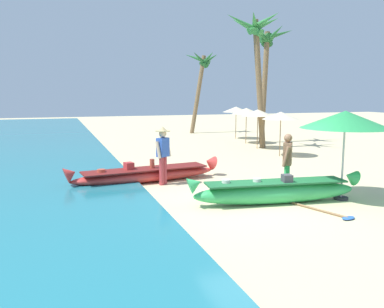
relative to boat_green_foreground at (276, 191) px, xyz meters
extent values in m
plane|color=beige|center=(-0.40, 0.09, -0.30)|extent=(80.00, 80.00, 0.00)
ellipsoid|color=#38B760|center=(0.00, 0.00, -0.04)|extent=(4.19, 1.16, 0.53)
cone|color=#38B760|center=(2.01, -0.25, 0.28)|extent=(0.44, 0.44, 0.46)
cone|color=#38B760|center=(-2.00, 0.25, 0.28)|extent=(0.44, 0.44, 0.46)
cube|color=#1E6435|center=(0.00, 0.00, 0.23)|extent=(3.54, 1.09, 0.04)
cylinder|color=silver|center=(-1.23, 0.24, 0.28)|extent=(0.20, 0.20, 0.10)
cylinder|color=silver|center=(-0.46, 0.12, 0.28)|extent=(0.20, 0.20, 0.10)
cube|color=#424247|center=(0.21, -0.14, 0.33)|extent=(0.26, 0.29, 0.20)
ellipsoid|color=red|center=(-2.49, 3.38, -0.10)|extent=(4.59, 1.35, 0.40)
cone|color=red|center=(-0.30, 3.66, 0.15)|extent=(0.48, 0.51, 0.53)
cone|color=red|center=(-4.69, 3.09, 0.15)|extent=(0.48, 0.51, 0.53)
cube|color=maroon|center=(-2.49, 3.38, 0.10)|extent=(3.88, 1.27, 0.04)
cylinder|color=#B74C38|center=(-3.84, 3.23, 0.15)|extent=(0.23, 0.23, 0.10)
cube|color=#B73333|center=(-3.00, 3.42, 0.21)|extent=(0.30, 0.34, 0.22)
cylinder|color=#B74C38|center=(-2.29, 3.38, 0.25)|extent=(0.14, 0.14, 0.30)
cylinder|color=#B2383D|center=(-2.03, 2.91, 0.12)|extent=(0.14, 0.14, 0.84)
cylinder|color=#B2383D|center=(-2.14, 2.83, 0.12)|extent=(0.14, 0.14, 0.84)
cube|color=#3356B2|center=(-2.09, 2.87, 0.81)|extent=(0.42, 0.39, 0.55)
cylinder|color=beige|center=(-1.89, 2.99, 0.76)|extent=(0.19, 0.21, 0.51)
cylinder|color=beige|center=(-2.26, 2.72, 0.76)|extent=(0.19, 0.21, 0.51)
sphere|color=beige|center=(-2.09, 2.87, 1.21)|extent=(0.22, 0.22, 0.22)
cylinder|color=tan|center=(-2.09, 2.87, 1.29)|extent=(0.44, 0.44, 0.02)
cone|color=tan|center=(-2.09, 2.87, 1.36)|extent=(0.26, 0.26, 0.12)
cylinder|color=green|center=(0.75, 0.72, 0.09)|extent=(0.14, 0.14, 0.78)
cylinder|color=green|center=(0.83, 0.84, 0.09)|extent=(0.14, 0.14, 0.78)
cube|color=brown|center=(0.79, 0.78, 0.78)|extent=(0.39, 0.42, 0.60)
cylinder|color=brown|center=(0.64, 0.60, 0.73)|extent=(0.21, 0.19, 0.54)
cylinder|color=brown|center=(0.91, 0.98, 0.73)|extent=(0.21, 0.19, 0.54)
sphere|color=brown|center=(0.79, 0.78, 1.20)|extent=(0.22, 0.22, 0.22)
cylinder|color=#B7B7BC|center=(1.77, -0.22, 0.81)|extent=(0.05, 0.05, 2.23)
cone|color=#28934C|center=(1.77, -0.22, 1.73)|extent=(2.19, 2.19, 0.44)
cylinder|color=#333338|center=(1.77, -0.22, -0.27)|extent=(0.36, 0.36, 0.06)
cylinder|color=#8E6B47|center=(4.06, 6.54, 0.65)|extent=(0.04, 0.04, 1.90)
cone|color=beige|center=(4.06, 6.54, 1.45)|extent=(1.60, 1.60, 0.32)
cylinder|color=#8E6B47|center=(4.32, 9.06, 0.65)|extent=(0.04, 0.04, 1.90)
cone|color=beige|center=(4.32, 9.06, 1.45)|extent=(1.60, 1.60, 0.32)
cylinder|color=#8E6B47|center=(4.72, 11.09, 0.65)|extent=(0.04, 0.04, 1.90)
cone|color=beige|center=(4.72, 11.09, 1.45)|extent=(1.60, 1.60, 0.32)
cylinder|color=#8E6B47|center=(5.16, 13.34, 0.65)|extent=(0.04, 0.04, 1.90)
cone|color=beige|center=(5.16, 13.34, 1.45)|extent=(1.60, 1.60, 0.32)
cylinder|color=brown|center=(4.23, 17.47, 2.30)|extent=(1.15, 0.28, 5.25)
cone|color=#23602D|center=(5.07, 17.51, 4.68)|extent=(1.48, 0.51, 1.04)
cone|color=#23602D|center=(4.84, 17.82, 4.65)|extent=(0.93, 1.39, 1.09)
cone|color=#23602D|center=(4.30, 17.83, 4.74)|extent=(1.62, 1.57, 0.93)
cone|color=#23602D|center=(4.28, 17.20, 4.66)|extent=(1.58, 1.26, 1.12)
cone|color=#23602D|center=(4.75, 17.05, 4.68)|extent=(0.66, 1.56, 1.06)
cylinder|color=brown|center=(4.41, 9.16, 2.76)|extent=(0.86, 0.28, 6.15)
cone|color=#337F3D|center=(4.59, 9.17, 5.62)|extent=(1.71, 0.39, 1.02)
cone|color=#337F3D|center=(4.31, 9.56, 5.61)|extent=(1.01, 1.57, 1.03)
cone|color=#337F3D|center=(3.88, 9.60, 5.58)|extent=(1.19, 1.75, 1.13)
cone|color=#337F3D|center=(3.58, 9.17, 5.59)|extent=(1.96, 0.40, 1.11)
cone|color=#337F3D|center=(3.88, 8.77, 5.66)|extent=(1.21, 1.63, 0.91)
cone|color=#337F3D|center=(4.31, 8.69, 5.66)|extent=(1.02, 1.86, 0.92)
cylinder|color=brown|center=(5.75, 11.07, 2.66)|extent=(0.48, 0.28, 5.94)
cone|color=#23602D|center=(6.38, 11.01, 5.47)|extent=(1.97, 0.58, 0.90)
cone|color=#23602D|center=(5.93, 11.49, 5.52)|extent=(0.63, 1.62, 0.71)
cone|color=#23602D|center=(5.52, 11.30, 5.45)|extent=(1.42, 1.15, 0.93)
cone|color=#23602D|center=(5.44, 10.84, 5.38)|extent=(1.64, 1.13, 1.11)
cone|color=#23602D|center=(5.93, 10.63, 5.38)|extent=(0.64, 1.66, 1.10)
cylinder|color=#8E6B47|center=(0.58, -0.90, -0.27)|extent=(0.52, 1.47, 0.05)
ellipsoid|color=#2D60B7|center=(0.82, -1.63, -0.27)|extent=(0.40, 0.30, 0.03)
camera|label=1|loc=(-5.02, -8.35, 2.35)|focal=37.41mm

